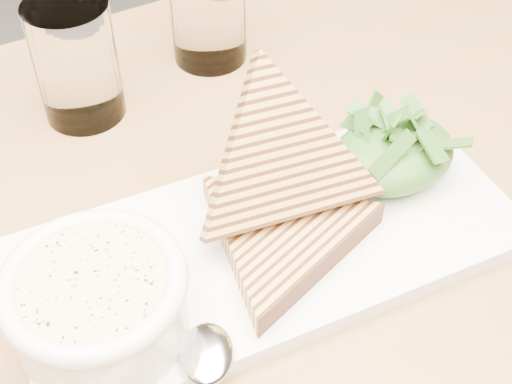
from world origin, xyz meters
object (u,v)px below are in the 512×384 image
platter (270,245)px  soup_bowl (100,310)px  table_top (179,311)px  glass_near (76,62)px  glass_far (208,7)px

platter → soup_bowl: soup_bowl is taller
table_top → platter: platter is taller
glass_near → glass_far: (0.15, 0.02, -0.00)m
glass_near → glass_far: same height
glass_near → glass_far: bearing=5.9°
table_top → glass_near: 0.25m
soup_bowl → glass_near: 0.27m
glass_near → table_top: bearing=-97.2°
table_top → glass_far: 0.32m
platter → soup_bowl: bearing=-176.9°
soup_bowl → table_top: bearing=8.2°
table_top → glass_far: bearing=55.2°
platter → glass_far: (0.09, 0.26, 0.05)m
table_top → glass_near: bearing=82.8°
platter → glass_near: glass_near is taller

